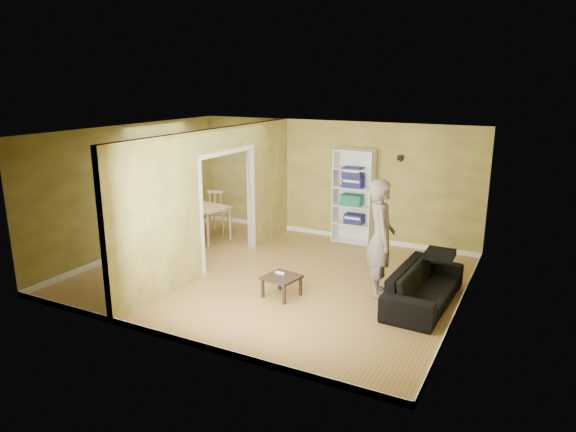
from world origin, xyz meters
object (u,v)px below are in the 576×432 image
at_px(bookshelf, 354,196).
at_px(sofa, 425,280).
at_px(person, 381,228).
at_px(chair_far, 218,211).
at_px(coffee_table, 282,279).
at_px(chair_left, 170,214).
at_px(chair_near, 183,223).
at_px(dining_table, 201,209).

bearing_deg(bookshelf, sofa, -50.23).
height_order(person, chair_far, person).
height_order(bookshelf, coffee_table, bookshelf).
relative_size(bookshelf, chair_left, 2.11).
relative_size(person, coffee_table, 4.32).
relative_size(chair_left, chair_near, 0.94).
height_order(dining_table, chair_far, chair_far).
relative_size(coffee_table, chair_far, 0.51).
bearing_deg(person, dining_table, 51.47).
height_order(sofa, chair_far, chair_far).
relative_size(chair_left, chair_far, 0.93).
bearing_deg(coffee_table, person, 30.18).
height_order(bookshelf, chair_far, bookshelf).
relative_size(sofa, coffee_table, 3.90).
bearing_deg(chair_left, dining_table, 79.08).
distance_m(sofa, coffee_table, 2.28).
bearing_deg(coffee_table, bookshelf, 89.97).
distance_m(bookshelf, coffee_table, 3.43).
distance_m(bookshelf, dining_table, 3.39).
xyz_separation_m(person, chair_near, (-4.47, 0.54, -0.63)).
distance_m(chair_near, chair_far, 1.24).
relative_size(sofa, chair_near, 2.01).
distance_m(bookshelf, chair_left, 4.19).
xyz_separation_m(person, bookshelf, (-1.38, 2.54, -0.12)).
bearing_deg(sofa, bookshelf, 42.26).
relative_size(chair_near, chair_far, 0.99).
height_order(person, bookshelf, person).
height_order(person, coffee_table, person).
height_order(person, chair_near, person).
xyz_separation_m(coffee_table, chair_far, (-3.03, 2.58, 0.22)).
bearing_deg(bookshelf, dining_table, -156.56).
bearing_deg(chair_near, coffee_table, 1.12).
height_order(person, dining_table, person).
height_order(chair_left, chair_far, chair_far).
height_order(sofa, chair_left, chair_left).
bearing_deg(dining_table, chair_near, -89.26).
bearing_deg(sofa, chair_far, 73.32).
bearing_deg(dining_table, chair_far, 83.30).
bearing_deg(dining_table, chair_left, -175.78).
bearing_deg(bookshelf, person, -61.49).
relative_size(sofa, chair_left, 2.14).
xyz_separation_m(sofa, coffee_table, (-2.13, -0.79, -0.09)).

